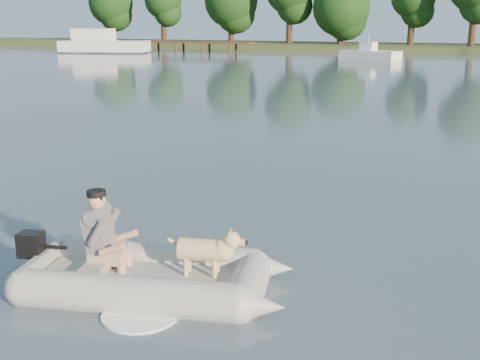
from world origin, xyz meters
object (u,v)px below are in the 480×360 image
at_px(cabin_cruiser, 104,41).
at_px(motorboat, 370,48).
at_px(man, 100,229).
at_px(dock, 171,46).
at_px(dog, 201,254).
at_px(dinghy, 151,247).

bearing_deg(cabin_cruiser, motorboat, -14.15).
relative_size(man, motorboat, 0.20).
xyz_separation_m(dock, dog, (26.70, -52.10, -0.02)).
bearing_deg(man, dinghy, -4.24).
bearing_deg(dog, motorboat, 85.05).
xyz_separation_m(dinghy, man, (-0.67, -0.08, 0.18)).
distance_m(dog, motorboat, 44.81).
height_order(dock, dinghy, dinghy).
distance_m(man, motorboat, 44.94).
relative_size(dinghy, cabin_cruiser, 0.50).
distance_m(dock, man, 58.20).
relative_size(dock, cabin_cruiser, 1.99).
distance_m(dinghy, dog, 0.63).
distance_m(dog, cabin_cruiser, 55.78).
height_order(dock, cabin_cruiser, cabin_cruiser).
bearing_deg(cabin_cruiser, dinghy, -67.13).
bearing_deg(dock, dinghy, -63.47).
bearing_deg(dinghy, cabin_cruiser, 112.36).
bearing_deg(motorboat, dock, -177.07).
xyz_separation_m(man, cabin_cruiser, (-29.88, 46.51, 0.44)).
height_order(man, cabin_cruiser, cabin_cruiser).
xyz_separation_m(man, motorboat, (-3.44, 44.81, 0.23)).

